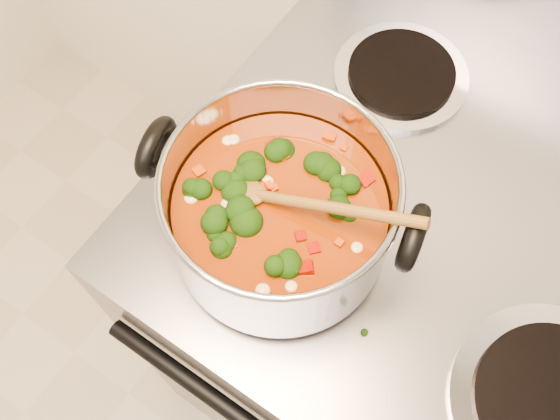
{
  "coord_description": "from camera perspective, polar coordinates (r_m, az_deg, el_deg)",
  "views": [
    {
      "loc": [
        -0.08,
        0.74,
        1.65
      ],
      "look_at": [
        -0.26,
        1.0,
        1.01
      ],
      "focal_mm": 40.0,
      "sensor_mm": 36.0,
      "label": 1
    }
  ],
  "objects": [
    {
      "name": "wooden_spoon",
      "position": [
        0.69,
        0.56,
        0.94
      ],
      "size": [
        0.24,
        0.08,
        0.1
      ],
      "rotation": [
        0.0,
        0.0,
        0.23
      ],
      "color": "brown",
      "rests_on": "stockpot"
    },
    {
      "name": "electric_range",
      "position": [
        1.26,
        11.34,
        -9.62
      ],
      "size": [
        0.78,
        0.71,
        1.08
      ],
      "color": "gray",
      "rests_on": "ground"
    },
    {
      "name": "stockpot",
      "position": [
        0.72,
        -0.01,
        -0.22
      ],
      "size": [
        0.33,
        0.27,
        0.16
      ],
      "rotation": [
        0.0,
        0.0,
        0.22
      ],
      "color": "#ADADB5",
      "rests_on": "electric_range"
    },
    {
      "name": "cooktop_crumbs",
      "position": [
        0.78,
        -3.0,
        -5.18
      ],
      "size": [
        0.36,
        0.3,
        0.01
      ],
      "color": "black",
      "rests_on": "electric_range"
    }
  ]
}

